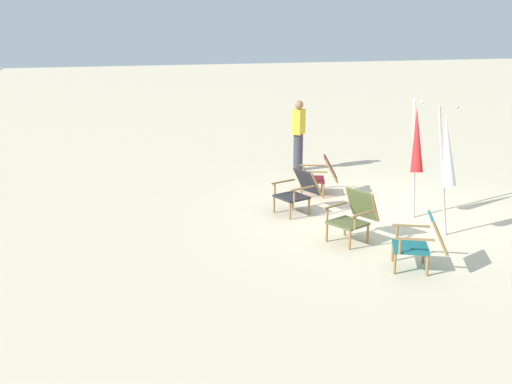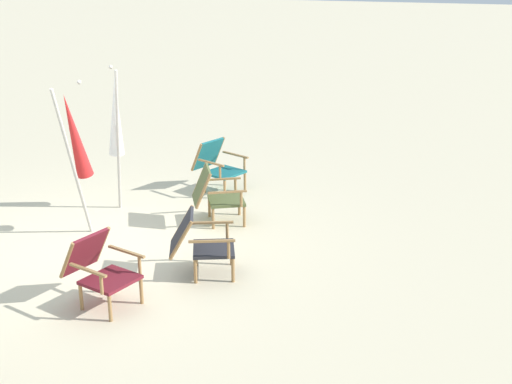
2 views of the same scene
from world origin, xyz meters
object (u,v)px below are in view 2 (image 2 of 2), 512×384
at_px(beach_chair_mid_center, 217,164).
at_px(umbrella_furled_white, 116,118).
at_px(beach_chair_back_left, 199,241).
at_px(beach_chair_front_right, 99,267).
at_px(umbrella_furled_red, 75,138).
at_px(beach_chair_back_right, 215,194).

xyz_separation_m(beach_chair_mid_center, umbrella_furled_white, (1.21, -1.08, 0.96)).
relative_size(beach_chair_back_left, umbrella_furled_white, 0.43).
distance_m(beach_chair_mid_center, beach_chair_back_left, 3.04).
relative_size(beach_chair_front_right, beach_chair_back_left, 0.99).
bearing_deg(beach_chair_front_right, umbrella_furled_red, -146.17).
bearing_deg(beach_chair_back_right, beach_chair_front_right, -10.37).
bearing_deg(beach_chair_front_right, beach_chair_back_right, 169.63).
relative_size(beach_chair_back_right, umbrella_furled_red, 0.42).
height_order(beach_chair_front_right, umbrella_furled_white, umbrella_furled_white).
height_order(beach_chair_front_right, umbrella_furled_red, umbrella_furled_red).
relative_size(beach_chair_front_right, umbrella_furled_red, 0.43).
xyz_separation_m(beach_chair_front_right, umbrella_furled_white, (-2.68, -1.03, 0.96)).
xyz_separation_m(beach_chair_mid_center, beach_chair_front_right, (3.89, -0.06, -0.00)).
xyz_separation_m(beach_chair_front_right, beach_chair_back_left, (-0.95, 0.81, -0.00)).
distance_m(beach_chair_back_left, umbrella_furled_red, 2.24).
bearing_deg(beach_chair_mid_center, umbrella_furled_white, -41.92).
distance_m(beach_chair_front_right, beach_chair_back_right, 2.60).
xyz_separation_m(beach_chair_back_right, beach_chair_back_left, (1.61, 0.34, -0.01)).
distance_m(beach_chair_mid_center, umbrella_furled_white, 1.88).
distance_m(beach_chair_front_right, beach_chair_back_left, 1.24).
relative_size(beach_chair_back_left, umbrella_furled_red, 0.44).
distance_m(beach_chair_front_right, umbrella_furled_red, 2.19).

